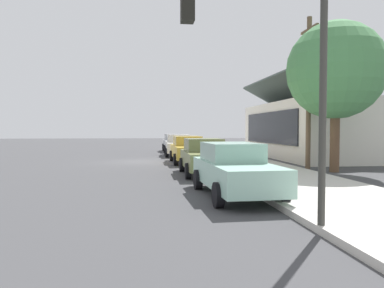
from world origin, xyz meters
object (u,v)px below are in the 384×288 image
car_mustard (188,149)px  car_olive (204,156)px  car_ivory (179,145)px  traffic_light_main (269,50)px  car_silver (174,142)px  shade_tree (336,71)px  utility_pole_wooden (309,90)px  car_seafoam (234,169)px  fire_hydrant_red (232,162)px

car_mustard → car_olive: 5.91m
car_ivory → traffic_light_main: 21.45m
car_silver → car_olive: same height
car_mustard → shade_tree: size_ratio=0.69×
utility_pole_wooden → traffic_light_main: bearing=-27.5°
car_silver → shade_tree: size_ratio=0.64×
shade_tree → traffic_light_main: 11.79m
shade_tree → traffic_light_main: shade_tree is taller
car_mustard → utility_pole_wooden: utility_pole_wooden is taller
car_ivory → car_mustard: bearing=1.8°
car_ivory → shade_tree: bearing=30.2°
car_olive → car_silver: bearing=-179.4°
car_ivory → car_olive: same height
car_olive → traffic_light_main: size_ratio=0.85×
car_mustard → car_seafoam: bearing=0.4°
car_ivory → utility_pole_wooden: size_ratio=0.62×
car_ivory → car_mustard: (5.85, 0.04, -0.00)m
car_ivory → car_seafoam: same height
car_olive → car_seafoam: size_ratio=0.90×
car_silver → fire_hydrant_red: size_ratio=6.30×
car_olive → fire_hydrant_red: (-0.54, 1.39, -0.32)m
car_olive → shade_tree: size_ratio=0.63×
car_olive → fire_hydrant_red: bearing=111.5°
car_ivory → car_seafoam: 17.10m
car_seafoam → utility_pole_wooden: 9.09m
car_silver → car_mustard: 11.42m
fire_hydrant_red → car_olive: bearing=-68.9°
car_silver → traffic_light_main: (26.85, -0.19, 2.68)m
car_olive → utility_pole_wooden: utility_pole_wooden is taller
shade_tree → fire_hydrant_red: shade_tree is taller
traffic_light_main → fire_hydrant_red: 10.63m
traffic_light_main → fire_hydrant_red: traffic_light_main is taller
shade_tree → utility_pole_wooden: 1.58m
car_mustard → shade_tree: (5.66, 6.30, 3.92)m
car_mustard → utility_pole_wooden: size_ratio=0.64×
car_ivory → car_mustard: size_ratio=0.97×
car_silver → car_seafoam: same height
car_silver → car_mustard: same height
car_ivory → traffic_light_main: size_ratio=0.90×
car_ivory → fire_hydrant_red: size_ratio=6.59×
car_ivory → car_mustard: 5.85m
traffic_light_main → fire_hydrant_red: (-10.06, 1.66, -2.99)m
car_silver → car_seafoam: (22.67, 0.14, 0.00)m
car_ivory → car_olive: bearing=2.0°
car_mustard → car_seafoam: (11.25, 0.15, -0.00)m
car_silver → utility_pole_wooden: (15.99, 5.47, 3.11)m
car_mustard → shade_tree: bearing=47.7°
traffic_light_main → utility_pole_wooden: (-10.85, 5.66, 0.44)m
car_mustard → car_olive: same height
car_silver → utility_pole_wooden: utility_pole_wooden is taller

